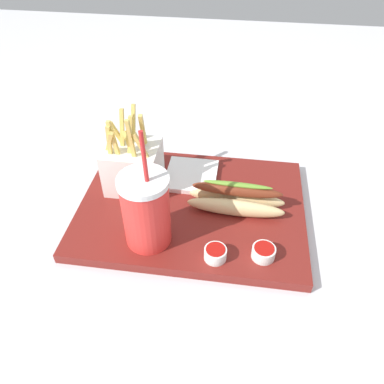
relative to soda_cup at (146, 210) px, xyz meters
name	(u,v)px	position (x,y,z in m)	size (l,w,h in m)	color
ground_plane	(192,214)	(0.06, 0.10, -0.10)	(2.40, 2.40, 0.02)	silver
food_tray	(192,207)	(0.06, 0.10, -0.08)	(0.44, 0.32, 0.02)	maroon
soda_cup	(146,210)	(0.00, 0.00, 0.00)	(0.08, 0.08, 0.22)	red
fries_basket	(133,166)	(-0.06, 0.14, -0.02)	(0.11, 0.09, 0.17)	white
hot_dog_1	(236,200)	(0.15, 0.10, -0.05)	(0.19, 0.06, 0.06)	#E5C689
ketchup_cup_1	(215,253)	(0.12, -0.03, -0.06)	(0.04, 0.04, 0.02)	white
ketchup_cup_2	(264,252)	(0.20, -0.01, -0.06)	(0.04, 0.04, 0.02)	white
napkin_stack	(191,175)	(0.05, 0.18, -0.06)	(0.11, 0.11, 0.01)	white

